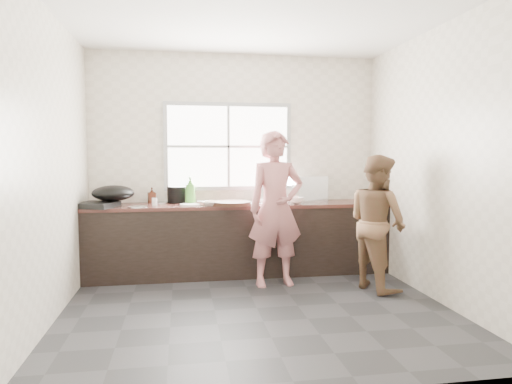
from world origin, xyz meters
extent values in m
cube|color=#28282B|center=(0.00, 0.00, -0.01)|extent=(3.60, 3.20, 0.01)
cube|color=silver|center=(0.00, 0.00, 2.71)|extent=(3.60, 3.20, 0.01)
cube|color=beige|center=(0.00, 1.60, 1.35)|extent=(3.60, 0.01, 2.70)
cube|color=beige|center=(-1.80, 0.00, 1.35)|extent=(0.01, 3.20, 2.70)
cube|color=beige|center=(1.80, 0.00, 1.35)|extent=(0.01, 3.20, 2.70)
cube|color=beige|center=(0.00, -1.60, 1.35)|extent=(3.60, 0.01, 2.70)
cube|color=black|center=(0.00, 1.29, 0.41)|extent=(3.60, 0.62, 0.82)
cube|color=#3D1E18|center=(0.00, 1.29, 0.84)|extent=(3.60, 0.64, 0.04)
cube|color=silver|center=(0.35, 1.29, 0.86)|extent=(0.55, 0.45, 0.02)
cylinder|color=silver|center=(0.35, 1.49, 1.01)|extent=(0.02, 0.02, 0.30)
cube|color=#9EA0A5|center=(-0.10, 1.59, 1.55)|extent=(1.60, 0.05, 1.10)
cube|color=white|center=(-0.10, 1.57, 1.55)|extent=(1.50, 0.01, 1.00)
imported|color=#BC7172|center=(0.34, 0.73, 0.80)|extent=(0.62, 0.44, 1.60)
imported|color=brown|center=(1.39, 0.42, 0.73)|extent=(0.73, 0.83, 1.45)
cylinder|color=black|center=(-0.12, 1.10, 0.88)|extent=(0.56, 0.56, 0.05)
cube|color=silver|center=(-0.41, 1.21, 0.90)|extent=(0.22, 0.16, 0.01)
imported|color=silver|center=(-0.36, 1.11, 0.88)|extent=(0.25, 0.25, 0.05)
imported|color=white|center=(0.64, 1.15, 0.89)|extent=(0.26, 0.26, 0.07)
imported|color=white|center=(0.26, 1.29, 0.89)|extent=(0.23, 0.23, 0.06)
cylinder|color=black|center=(-0.72, 1.52, 0.96)|extent=(0.35, 0.35, 0.20)
cylinder|color=white|center=(-0.59, 1.16, 0.87)|extent=(0.25, 0.25, 0.02)
imported|color=#418A2D|center=(-0.59, 1.32, 1.03)|extent=(0.16, 0.16, 0.33)
imported|color=#3F1B0F|center=(-1.05, 1.52, 0.95)|extent=(0.10, 0.10, 0.17)
imported|color=#401910|center=(-0.67, 1.52, 0.95)|extent=(0.18, 0.18, 0.18)
cylinder|color=white|center=(-1.00, 1.23, 0.90)|extent=(0.07, 0.07, 0.09)
cube|color=black|center=(-1.63, 1.13, 0.89)|extent=(0.50, 0.50, 0.06)
ellipsoid|color=black|center=(-1.46, 1.24, 1.01)|extent=(0.62, 0.62, 0.18)
cube|color=silver|center=(0.85, 1.33, 1.02)|extent=(0.50, 0.42, 0.32)
cylinder|color=#B7BABF|center=(-1.18, 1.08, 0.87)|extent=(0.29, 0.29, 0.01)
cylinder|color=#B3B4BA|center=(-0.94, 1.52, 0.87)|extent=(0.23, 0.23, 0.01)
camera|label=1|loc=(-0.69, -4.16, 1.45)|focal=32.00mm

